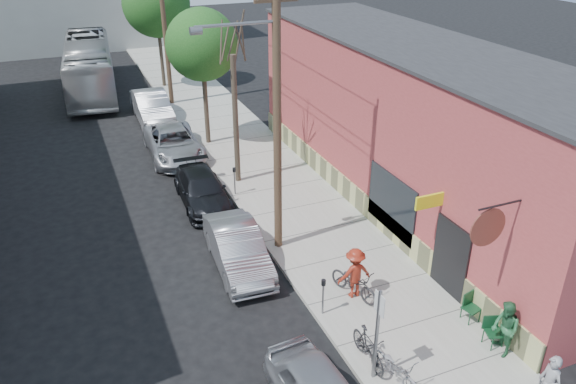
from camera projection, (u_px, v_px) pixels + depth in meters
name	position (u px, v px, depth m)	size (l,w,h in m)	color
ground	(247.00, 325.00, 16.88)	(120.00, 120.00, 0.00)	black
sidewalk	(256.00, 163.00, 27.35)	(4.50, 58.00, 0.15)	#A9A89C
cafe_building	(415.00, 128.00, 22.57)	(6.60, 20.20, 6.61)	#AB3F41
sign_post	(377.00, 327.00, 14.09)	(0.07, 0.45, 2.80)	slate
parking_meter_near	(323.00, 291.00, 16.78)	(0.14, 0.14, 1.24)	slate
parking_meter_far	(234.00, 177.00, 23.88)	(0.14, 0.14, 1.24)	slate
utility_pole_near	(275.00, 108.00, 18.20)	(3.57, 0.28, 10.00)	#503A28
utility_pole_far	(164.00, 18.00, 33.14)	(1.80, 0.28, 10.00)	#503A28
tree_bare	(236.00, 121.00, 24.18)	(0.24, 0.24, 5.70)	#44392C
tree_leafy_mid	(202.00, 45.00, 27.30)	(3.55, 3.55, 6.86)	#44392C
tree_leafy_far	(156.00, 3.00, 36.44)	(4.40, 4.40, 7.67)	#44392C
patio_chair_a	(471.00, 308.00, 16.69)	(0.50, 0.50, 0.88)	#10391E
patio_chair_b	(494.00, 332.00, 15.73)	(0.50, 0.50, 0.88)	#10391E
patron_grey	(549.00, 384.00, 13.54)	(0.60, 0.39, 1.64)	gray
patron_green	(505.00, 329.00, 15.28)	(0.82, 0.64, 1.68)	#28653C
cyclist	(355.00, 273.00, 17.57)	(1.11, 0.64, 1.71)	maroon
cyclist_bike	(354.00, 282.00, 17.74)	(0.65, 1.87, 0.98)	black
parked_bike_a	(368.00, 347.00, 15.11)	(0.48, 1.69, 1.01)	black
parked_bike_b	(396.00, 368.00, 14.49)	(0.60, 1.73, 0.91)	slate
car_1	(238.00, 248.00, 19.31)	(1.56, 4.49, 1.48)	#93939A
car_2	(202.00, 190.00, 23.48)	(1.83, 4.51, 1.31)	black
car_3	(174.00, 143.00, 27.88)	(2.43, 5.28, 1.47)	#A9ABB1
car_4	(152.00, 107.00, 32.53)	(1.80, 5.17, 1.70)	#B0B2B8
bus	(89.00, 66.00, 37.41)	(2.87, 12.27, 3.42)	beige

